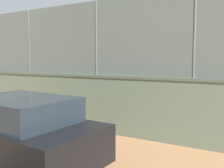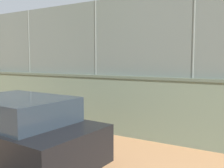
{
  "view_description": "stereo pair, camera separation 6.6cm",
  "coord_description": "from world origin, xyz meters",
  "views": [
    {
      "loc": [
        -8.73,
        17.17,
        2.32
      ],
      "look_at": [
        -2.51,
        6.11,
        1.14
      ],
      "focal_mm": 40.78,
      "sensor_mm": 36.0,
      "label": 1
    },
    {
      "loc": [
        -8.79,
        17.14,
        2.32
      ],
      "look_at": [
        -2.51,
        6.11,
        1.14
      ],
      "focal_mm": 40.78,
      "sensor_mm": 36.0,
      "label": 2
    }
  ],
  "objects": [
    {
      "name": "player_crossing_court",
      "position": [
        -4.65,
        7.68,
        0.99
      ],
      "size": [
        1.26,
        0.75,
        1.67
      ],
      "color": "navy",
      "rests_on": "ground_plane"
    },
    {
      "name": "sports_ball",
      "position": [
        -6.16,
        10.13,
        1.53
      ],
      "size": [
        0.11,
        0.11,
        0.11
      ],
      "primitive_type": "sphere",
      "color": "orange"
    },
    {
      "name": "ground_plane",
      "position": [
        0.0,
        0.0,
        0.0
      ],
      "size": [
        260.0,
        260.0,
        0.0
      ],
      "primitive_type": "plane",
      "color": "tan"
    },
    {
      "name": "parked_car_black",
      "position": [
        -4.36,
        13.58,
        0.82
      ],
      "size": [
        4.11,
        2.27,
        1.56
      ],
      "color": "black",
      "rests_on": "ground_plane"
    },
    {
      "name": "player_baseline_waiting",
      "position": [
        -3.34,
        1.13,
        0.94
      ],
      "size": [
        0.75,
        1.26,
        1.6
      ],
      "color": "#591919",
      "rests_on": "ground_plane"
    },
    {
      "name": "player_foreground_swinging",
      "position": [
        -5.31,
        1.73,
        1.02
      ],
      "size": [
        1.13,
        0.74,
        1.72
      ],
      "color": "navy",
      "rests_on": "ground_plane"
    }
  ]
}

